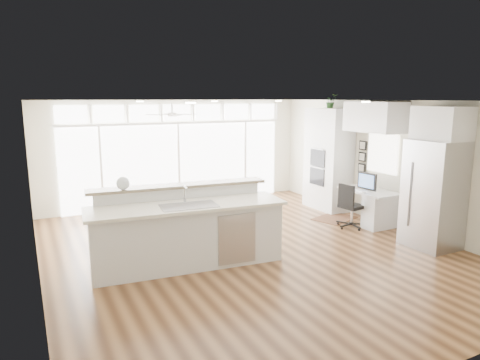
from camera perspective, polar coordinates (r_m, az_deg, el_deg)
name	(u,v)px	position (r m, az deg, el deg)	size (l,w,h in m)	color
floor	(250,250)	(7.96, 1.36, -9.36)	(7.00, 8.00, 0.02)	#472A16
ceiling	(251,101)	(7.47, 1.45, 10.53)	(7.00, 8.00, 0.02)	silver
wall_back	(177,153)	(11.24, -8.36, 3.63)	(7.00, 0.04, 2.70)	beige
wall_front	(449,246)	(4.60, 26.05, -7.89)	(7.00, 0.04, 2.70)	beige
wall_left	(33,198)	(6.71, -25.91, -2.22)	(0.04, 8.00, 2.70)	beige
wall_right	(394,164)	(9.74, 19.84, 2.00)	(0.04, 8.00, 2.70)	beige
glass_wall	(178,164)	(11.22, -8.22, 2.08)	(5.80, 0.06, 2.08)	white
transom_row	(177,113)	(11.10, -8.41, 8.88)	(5.90, 0.06, 0.40)	white
desk_window	(383,153)	(9.89, 18.49, 3.38)	(0.04, 0.85, 0.85)	white
ceiling_fan	(172,110)	(9.86, -9.05, 9.21)	(1.16, 1.16, 0.32)	white
recessed_lights	(245,102)	(7.65, 0.73, 10.40)	(3.40, 3.00, 0.02)	white
oven_cabinet	(328,159)	(10.84, 11.68, 2.73)	(0.64, 1.20, 2.50)	silver
desk_nook	(368,207)	(9.87, 16.74, -3.45)	(0.72, 1.30, 0.76)	silver
upper_cabinets	(375,117)	(9.62, 17.55, 8.03)	(0.64, 1.30, 0.64)	silver
refrigerator	(434,194)	(8.65, 24.40, -1.75)	(0.76, 0.90, 2.00)	#A5A5AA
fridge_cabinet	(442,123)	(8.53, 25.34, 6.86)	(0.64, 0.90, 0.60)	silver
framed_photos	(362,157)	(10.35, 16.01, 2.99)	(0.06, 0.22, 0.80)	black
kitchen_island	(187,228)	(7.13, -7.03, -6.37)	(3.22, 1.21, 1.28)	silver
rug	(335,218)	(10.18, 12.52, -5.00)	(0.95, 0.69, 0.01)	#371D11
office_chair	(352,206)	(9.47, 14.72, -3.35)	(0.49, 0.46, 0.95)	black
fishbowl	(123,183)	(7.18, -15.33, -0.41)	(0.22, 0.22, 0.22)	white
monitor	(367,181)	(9.70, 16.58, -0.14)	(0.08, 0.50, 0.42)	black
keyboard	(361,191)	(9.62, 15.78, -1.40)	(0.11, 0.30, 0.01)	white
potted_plant	(330,103)	(10.74, 11.97, 10.03)	(0.30, 0.33, 0.26)	#264F21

